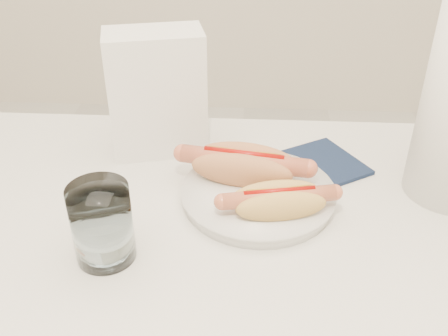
# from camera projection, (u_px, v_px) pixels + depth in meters

# --- Properties ---
(table) EXTENTS (1.20, 0.80, 0.75)m
(table) POSITION_uv_depth(u_px,v_px,m) (217.00, 290.00, 0.70)
(table) COLOR silver
(table) RESTS_ON ground
(plate) EXTENTS (0.26, 0.26, 0.02)m
(plate) POSITION_uv_depth(u_px,v_px,m) (258.00, 196.00, 0.77)
(plate) COLOR white
(plate) RESTS_ON table
(hotdog_left) EXTENTS (0.20, 0.10, 0.05)m
(hotdog_left) POSITION_uv_depth(u_px,v_px,m) (244.00, 165.00, 0.78)
(hotdog_left) COLOR #C7804F
(hotdog_left) RESTS_ON plate
(hotdog_right) EXTENTS (0.16, 0.09, 0.04)m
(hotdog_right) POSITION_uv_depth(u_px,v_px,m) (279.00, 201.00, 0.71)
(hotdog_right) COLOR #DEAC56
(hotdog_right) RESTS_ON plate
(water_glass) EXTENTS (0.08, 0.08, 0.11)m
(water_glass) POSITION_uv_depth(u_px,v_px,m) (102.00, 224.00, 0.65)
(water_glass) COLOR silver
(water_glass) RESTS_ON table
(napkin_box) EXTENTS (0.17, 0.12, 0.21)m
(napkin_box) POSITION_uv_depth(u_px,v_px,m) (157.00, 93.00, 0.86)
(napkin_box) COLOR white
(napkin_box) RESTS_ON table
(navy_napkin) EXTENTS (0.18, 0.18, 0.01)m
(navy_napkin) POSITION_uv_depth(u_px,v_px,m) (319.00, 165.00, 0.86)
(navy_napkin) COLOR #121E39
(navy_napkin) RESTS_ON table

